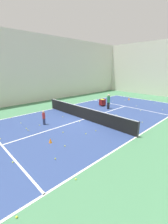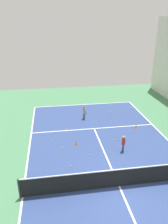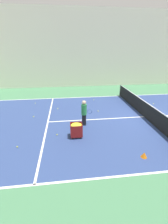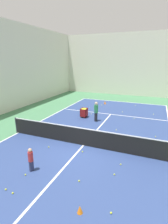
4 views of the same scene
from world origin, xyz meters
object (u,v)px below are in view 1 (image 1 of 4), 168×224
object	(u,v)px
tennis_net	(84,113)
coach_at_net	(108,100)
training_cone_0	(73,106)
child_midcourt	(44,117)
training_cone_1	(129,99)
ball_cart	(102,101)

from	to	relation	value
tennis_net	coach_at_net	xyz separation A→B (m)	(-0.68, 4.33, 0.37)
coach_at_net	training_cone_0	xyz separation A→B (m)	(-3.30, -2.29, -0.80)
child_midcourt	training_cone_0	world-z (taller)	child_midcourt
tennis_net	child_midcourt	bearing A→B (deg)	-111.27
child_midcourt	training_cone_1	distance (m)	13.42
child_midcourt	ball_cart	size ratio (longest dim) A/B	1.39
coach_at_net	ball_cart	size ratio (longest dim) A/B	1.99
child_midcourt	training_cone_1	world-z (taller)	child_midcourt
tennis_net	training_cone_1	bearing A→B (deg)	98.72
coach_at_net	training_cone_1	world-z (taller)	coach_at_net
tennis_net	child_midcourt	size ratio (longest dim) A/B	8.87
ball_cart	coach_at_net	bearing A→B (deg)	-24.08
coach_at_net	ball_cart	world-z (taller)	coach_at_net
training_cone_0	training_cone_1	distance (m)	8.55
training_cone_1	tennis_net	bearing A→B (deg)	-81.28
coach_at_net	child_midcourt	world-z (taller)	coach_at_net
training_cone_0	ball_cart	bearing A→B (deg)	55.07
tennis_net	training_cone_0	bearing A→B (deg)	152.88
child_midcourt	ball_cart	world-z (taller)	child_midcourt
ball_cart	training_cone_1	size ratio (longest dim) A/B	2.49
ball_cart	training_cone_0	bearing A→B (deg)	-124.93
child_midcourt	training_cone_1	size ratio (longest dim) A/B	3.46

